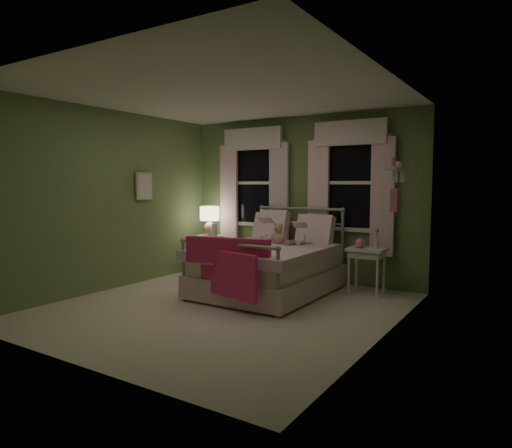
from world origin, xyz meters
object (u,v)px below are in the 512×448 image
Objects in this scene: nightstand_left at (210,249)px; nightstand_right at (367,255)px; child_right at (301,228)px; bed at (269,266)px; teddy_bear at (279,235)px; table_lamp at (210,218)px; child_left at (268,220)px.

nightstand_right is (2.80, -0.06, 0.13)m from nightstand_left.
bed is at bearing 76.16° from child_right.
nightstand_right is at bearing 17.32° from teddy_bear.
nightstand_left is at bearing 156.22° from bed.
teddy_bear is 0.63× the size of table_lamp.
child_right is 1.91m from table_lamp.
bed reaches higher than teddy_bear.
nightstand_right is (1.20, 0.65, 0.17)m from bed.
child_right is at bearing -166.83° from nightstand_right.
child_left is 1.55m from nightstand_right.
child_left is 1.28× the size of nightstand_left.
teddy_bear is at bearing 136.43° from child_left.
bed is 1.75m from nightstand_left.
bed is 4.16× the size of table_lamp.
teddy_bear is at bearing -15.02° from table_lamp.
teddy_bear is 0.48× the size of nightstand_left.
table_lamp is at bearing 0.00° from nightstand_left.
child_right reaches higher than teddy_bear.
nightstand_left is (-1.60, 0.70, 0.04)m from bed.
child_left reaches higher than child_right.
table_lamp reaches higher than nightstand_left.
nightstand_left is at bearing 11.36° from child_right.
child_right reaches higher than nightstand_right.
child_right reaches higher than nightstand_left.
bed reaches higher than nightstand_left.
table_lamp is 2.83m from nightstand_right.
nightstand_left and nightstand_right have the same top height.
nightstand_left is at bearing 0.00° from table_lamp.
child_right is (0.56, 0.00, -0.09)m from child_left.
bed reaches higher than nightstand_right.
teddy_bear is 1.70m from nightstand_left.
child_left is 2.68× the size of teddy_bear.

